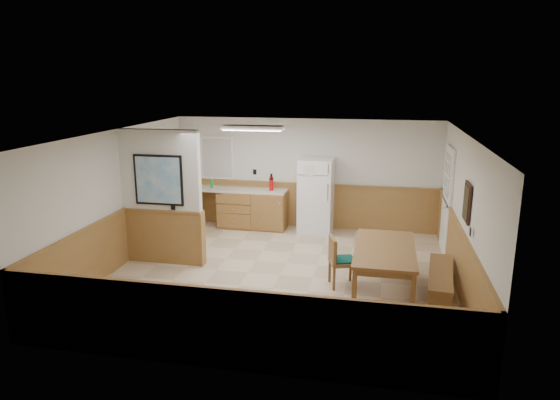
% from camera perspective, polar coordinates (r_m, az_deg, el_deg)
% --- Properties ---
extents(ground, '(6.00, 6.00, 0.00)m').
position_cam_1_polar(ground, '(8.91, -0.01, -8.56)').
color(ground, beige).
rests_on(ground, ground).
extents(ceiling, '(6.00, 6.00, 0.02)m').
position_cam_1_polar(ceiling, '(8.28, -0.01, 7.63)').
color(ceiling, white).
rests_on(ceiling, back_wall).
extents(back_wall, '(6.00, 0.02, 2.50)m').
position_cam_1_polar(back_wall, '(11.39, 2.98, 3.01)').
color(back_wall, white).
rests_on(back_wall, ground).
extents(right_wall, '(0.02, 6.00, 2.50)m').
position_cam_1_polar(right_wall, '(8.46, 20.33, -1.74)').
color(right_wall, white).
rests_on(right_wall, ground).
extents(left_wall, '(0.02, 6.00, 2.50)m').
position_cam_1_polar(left_wall, '(9.55, -17.95, 0.18)').
color(left_wall, white).
rests_on(left_wall, ground).
extents(wainscot_back, '(6.00, 0.04, 1.00)m').
position_cam_1_polar(wainscot_back, '(11.54, 2.92, -0.67)').
color(wainscot_back, '#9C6F3E').
rests_on(wainscot_back, ground).
extents(wainscot_right, '(0.04, 6.00, 1.00)m').
position_cam_1_polar(wainscot_right, '(8.68, 19.78, -6.50)').
color(wainscot_right, '#9C6F3E').
rests_on(wainscot_right, ground).
extents(wainscot_left, '(0.04, 6.00, 1.00)m').
position_cam_1_polar(wainscot_left, '(9.74, -17.51, -4.11)').
color(wainscot_left, '#9C6F3E').
rests_on(wainscot_left, ground).
extents(partition_wall, '(1.50, 0.20, 2.50)m').
position_cam_1_polar(partition_wall, '(9.38, -13.36, 0.14)').
color(partition_wall, white).
rests_on(partition_wall, ground).
extents(kitchen_counter, '(2.20, 0.61, 1.00)m').
position_cam_1_polar(kitchen_counter, '(11.50, -3.27, -0.92)').
color(kitchen_counter, olive).
rests_on(kitchen_counter, ground).
extents(exterior_door, '(0.07, 1.02, 2.15)m').
position_cam_1_polar(exterior_door, '(10.33, 18.52, 0.02)').
color(exterior_door, white).
rests_on(exterior_door, ground).
extents(kitchen_window, '(0.80, 0.04, 1.00)m').
position_cam_1_polar(kitchen_window, '(11.80, -7.19, 4.78)').
color(kitchen_window, white).
rests_on(kitchen_window, back_wall).
extents(wall_painting, '(0.04, 0.50, 0.60)m').
position_cam_1_polar(wall_painting, '(8.10, 20.58, -0.25)').
color(wall_painting, black).
rests_on(wall_painting, right_wall).
extents(fluorescent_fixture, '(1.20, 0.30, 0.09)m').
position_cam_1_polar(fluorescent_fixture, '(9.72, -3.15, 8.24)').
color(fluorescent_fixture, white).
rests_on(fluorescent_fixture, ceiling).
extents(refrigerator, '(0.76, 0.73, 1.67)m').
position_cam_1_polar(refrigerator, '(11.08, 4.14, 0.48)').
color(refrigerator, white).
rests_on(refrigerator, ground).
extents(dining_table, '(0.97, 1.91, 0.75)m').
position_cam_1_polar(dining_table, '(8.21, 11.87, -5.94)').
color(dining_table, olive).
rests_on(dining_table, ground).
extents(dining_bench, '(0.53, 1.65, 0.45)m').
position_cam_1_polar(dining_bench, '(8.32, 17.86, -8.40)').
color(dining_bench, olive).
rests_on(dining_bench, ground).
extents(dining_chair, '(0.67, 0.54, 0.85)m').
position_cam_1_polar(dining_chair, '(8.35, 6.63, -6.58)').
color(dining_chair, olive).
rests_on(dining_chair, ground).
extents(fire_extinguisher, '(0.12, 0.12, 0.38)m').
position_cam_1_polar(fire_extinguisher, '(11.25, -1.00, 1.94)').
color(fire_extinguisher, red).
rests_on(fire_extinguisher, kitchen_counter).
extents(soap_bottle, '(0.07, 0.07, 0.19)m').
position_cam_1_polar(soap_bottle, '(11.62, -7.80, 1.85)').
color(soap_bottle, green).
rests_on(soap_bottle, kitchen_counter).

